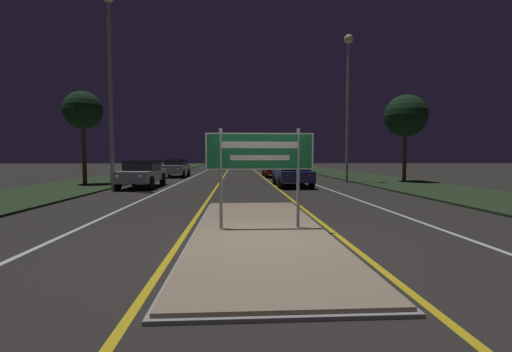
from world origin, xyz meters
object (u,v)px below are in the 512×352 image
(streetlight_left_near, at_px, (110,62))
(streetlight_right_near, at_px, (348,84))
(car_receding_0, at_px, (292,174))
(car_approaching_0, at_px, (142,173))
(car_receding_1, at_px, (276,168))
(car_approaching_1, at_px, (176,167))
(highway_sign, at_px, (260,156))

(streetlight_left_near, relative_size, streetlight_right_near, 1.02)
(car_receding_0, height_order, car_approaching_0, car_approaching_0)
(car_receding_1, bearing_deg, car_approaching_1, 175.37)
(streetlight_right_near, bearing_deg, car_receding_0, -146.56)
(car_approaching_0, relative_size, car_approaching_1, 0.95)
(highway_sign, bearing_deg, streetlight_right_near, 65.09)
(streetlight_right_near, xyz_separation_m, car_approaching_1, (-12.15, 7.13, -5.53))
(streetlight_left_near, xyz_separation_m, car_approaching_1, (1.01, 11.73, -5.45))
(streetlight_right_near, bearing_deg, highway_sign, -114.91)
(streetlight_right_near, height_order, car_approaching_0, streetlight_right_near)
(car_receding_0, bearing_deg, streetlight_left_near, -167.84)
(highway_sign, distance_m, streetlight_right_near, 16.26)
(highway_sign, distance_m, streetlight_left_near, 12.45)
(streetlight_right_near, distance_m, car_approaching_0, 13.71)
(streetlight_left_near, bearing_deg, car_approaching_0, 64.89)
(car_approaching_1, bearing_deg, streetlight_left_near, -94.92)
(streetlight_left_near, bearing_deg, car_approaching_1, 85.08)
(car_receding_1, bearing_deg, car_approaching_0, -132.54)
(car_receding_0, height_order, car_approaching_1, car_approaching_1)
(streetlight_left_near, height_order, car_approaching_0, streetlight_left_near)
(streetlight_left_near, xyz_separation_m, car_receding_1, (9.29, 11.06, -5.50))
(highway_sign, xyz_separation_m, car_receding_1, (2.70, 20.60, -0.97))
(car_receding_0, relative_size, car_approaching_0, 0.95)
(streetlight_left_near, height_order, car_approaching_1, streetlight_left_near)
(highway_sign, height_order, streetlight_left_near, streetlight_left_near)
(streetlight_left_near, relative_size, car_approaching_1, 1.99)
(highway_sign, distance_m, car_receding_0, 11.84)
(car_receding_1, height_order, car_approaching_1, car_approaching_1)
(car_receding_1, height_order, car_approaching_0, car_approaching_0)
(car_receding_0, relative_size, car_approaching_1, 0.90)
(car_receding_0, bearing_deg, car_approaching_1, 129.95)
(streetlight_right_near, bearing_deg, car_approaching_1, 149.59)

